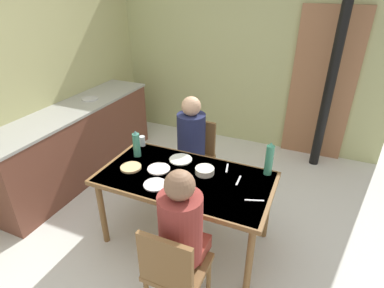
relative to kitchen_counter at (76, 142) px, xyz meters
The scene contains 22 objects.
ground_plane 1.73m from the kitchen_counter, 19.20° to the right, with size 6.17×6.17×0.00m, color silver.
wall_back 2.56m from the kitchen_counter, 49.06° to the left, with size 4.02×0.10×2.59m, color tan.
wall_left 0.91m from the kitchen_counter, behind, with size 0.10×3.56×2.59m, color tan.
door_wooden 3.26m from the kitchen_counter, 32.85° to the left, with size 0.80×0.05×2.00m, color #966442.
stove_pipe_column 3.26m from the kitchen_counter, 27.86° to the left, with size 0.12×0.12×2.59m, color black.
kitchen_counter is the anchor object (origin of this frame).
dining_table 1.84m from the kitchen_counter, 16.72° to the right, with size 1.52×0.82×0.72m.
chair_near_diner 2.39m from the kitchen_counter, 32.61° to the right, with size 0.40×0.40×0.87m.
chair_far_diner 1.55m from the kitchen_counter, ahead, with size 0.40×0.40×0.87m.
person_near_diner 2.34m from the kitchen_counter, 29.77° to the right, with size 0.30×0.37×0.77m.
person_far_diner 1.57m from the kitchen_counter, ahead, with size 0.30×0.37×0.77m.
water_bottle_green_near 2.44m from the kitchen_counter, ahead, with size 0.07×0.07×0.31m.
water_bottle_green_far 1.29m from the kitchen_counter, 18.07° to the right, with size 0.07×0.07×0.27m.
serving_bowl_center 1.95m from the kitchen_counter, 12.24° to the right, with size 0.17×0.17×0.06m, color silver.
dinner_plate_near_left 1.64m from the kitchen_counter, 10.17° to the right, with size 0.22×0.22×0.01m, color white.
dinner_plate_near_right 1.59m from the kitchen_counter, 19.22° to the right, with size 0.21×0.21×0.01m, color white.
dinner_plate_far_center 1.76m from the kitchen_counter, 25.28° to the right, with size 0.20×0.20×0.01m, color white.
drinking_glass_by_near_diner 1.16m from the kitchen_counter, ahead, with size 0.06×0.06×0.11m, color silver.
bread_plate_sliced 1.41m from the kitchen_counter, 25.93° to the right, with size 0.19×0.19×0.02m, color #DBB77A.
cutlery_knife_near 2.48m from the kitchen_counter, 14.42° to the right, with size 0.15×0.02×0.00m, color silver.
cutlery_fork_near 2.25m from the kitchen_counter, 10.30° to the right, with size 0.15×0.02×0.00m, color silver.
cutlery_knife_far 2.08m from the kitchen_counter, ahead, with size 0.15×0.02×0.00m, color silver.
Camera 1 is at (1.13, -2.02, 2.24)m, focal length 28.90 mm.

